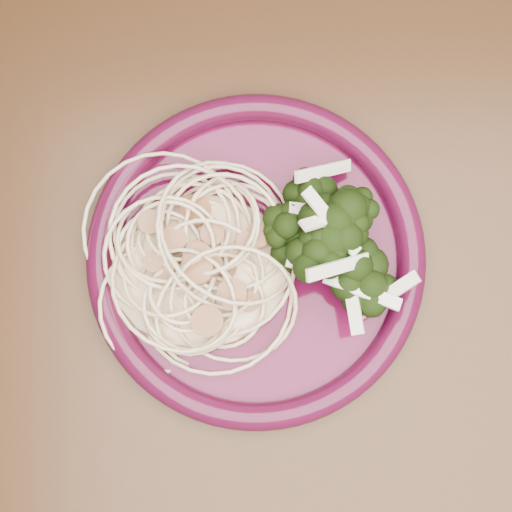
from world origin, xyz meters
The scene contains 6 objects.
dining_table centered at (0.00, 0.00, 0.65)m, with size 1.20×0.80×0.75m.
dinner_plate centered at (-0.05, 0.06, 0.76)m, with size 0.30×0.30×0.02m.
spaghetti_pile centered at (-0.09, 0.05, 0.77)m, with size 0.14×0.12×0.03m, color beige.
scallop_cluster centered at (-0.09, 0.05, 0.81)m, with size 0.11×0.11×0.04m, color #A16940, non-canonical shape.
broccoli_pile centered at (0.01, 0.07, 0.78)m, with size 0.09×0.16×0.05m, color black.
onion_garnish centered at (0.01, 0.07, 0.82)m, with size 0.07×0.10×0.05m, color white, non-canonical shape.
Camera 1 is at (-0.05, -0.01, 1.30)m, focal length 50.00 mm.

